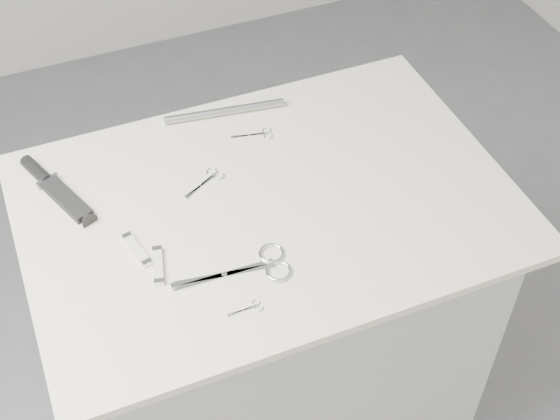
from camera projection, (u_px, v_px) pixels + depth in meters
name	position (u px, v px, depth m)	size (l,w,h in m)	color
plinth	(270.00, 333.00, 1.94)	(0.90, 0.60, 0.90)	#B6B6B3
display_board	(268.00, 204.00, 1.61)	(1.00, 0.70, 0.02)	beige
large_shears	(257.00, 267.00, 1.47)	(0.22, 0.10, 0.01)	silver
embroidery_scissors_a	(208.00, 180.00, 1.64)	(0.10, 0.07, 0.00)	silver
embroidery_scissors_b	(258.00, 134.00, 1.74)	(0.09, 0.04, 0.00)	silver
tiny_scissors	(250.00, 308.00, 1.41)	(0.07, 0.03, 0.00)	silver
sheathed_knife	(53.00, 186.00, 1.62)	(0.12, 0.23, 0.03)	black
pocket_knife_a	(158.00, 266.00, 1.47)	(0.04, 0.09, 0.01)	beige
pocket_knife_b	(137.00, 250.00, 1.50)	(0.04, 0.10, 0.01)	beige
metal_rail	(225.00, 111.00, 1.78)	(0.02, 0.02, 0.28)	gray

